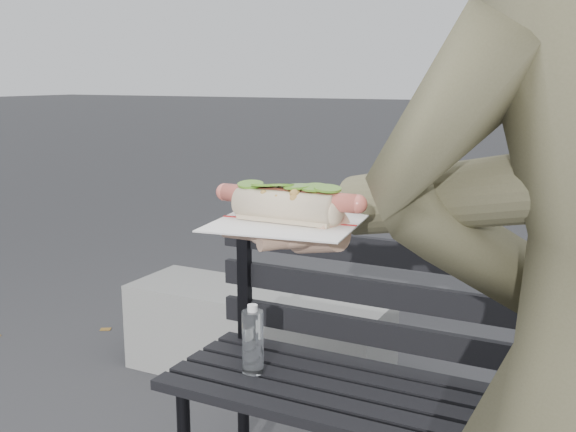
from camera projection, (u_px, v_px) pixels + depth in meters
park_bench at (427, 379)px, 1.86m from camera, size 1.50×0.44×0.88m
concrete_block at (257, 335)px, 3.04m from camera, size 1.20×0.40×0.40m
held_hotdog at (452, 198)px, 0.86m from camera, size 0.64×0.30×0.20m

